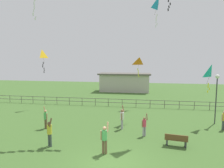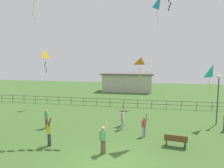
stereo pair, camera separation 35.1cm
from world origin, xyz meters
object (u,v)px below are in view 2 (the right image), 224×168
(person_0, at_px, (122,118))
(person_3, at_px, (144,125))
(kite_2, at_px, (44,55))
(lamppost, at_px, (218,89))
(kite_3, at_px, (160,3))
(person_1, at_px, (103,138))
(person_7, at_px, (46,117))
(kite_4, at_px, (213,72))
(kite_0, at_px, (141,62))
(park_bench, at_px, (176,140))
(person_6, at_px, (49,131))

(person_0, xyz_separation_m, person_3, (1.85, -1.30, -0.12))
(person_3, bearing_deg, person_0, 144.99)
(person_3, bearing_deg, kite_2, 147.28)
(lamppost, xyz_separation_m, kite_3, (-5.11, 2.38, 8.05))
(person_1, xyz_separation_m, person_3, (2.40, 3.37, -0.15))
(person_0, bearing_deg, kite_2, 147.70)
(lamppost, distance_m, person_7, 15.13)
(kite_4, bearing_deg, person_1, -139.70)
(person_0, xyz_separation_m, person_1, (-0.54, -4.67, 0.03))
(person_3, bearing_deg, kite_0, 94.70)
(person_7, height_order, kite_4, kite_4)
(lamppost, distance_m, park_bench, 7.54)
(person_0, bearing_deg, kite_0, 82.05)
(person_0, height_order, kite_4, kite_4)
(person_6, height_order, kite_4, kite_4)
(park_bench, bearing_deg, person_0, 144.71)
(person_1, bearing_deg, park_bench, 22.11)
(lamppost, height_order, kite_0, kite_0)
(kite_3, bearing_deg, lamppost, -25.01)
(person_1, xyz_separation_m, kite_3, (3.57, 9.87, 10.27))
(person_1, height_order, person_7, person_1)
(person_7, xyz_separation_m, kite_2, (-4.07, 7.49, 5.33))
(park_bench, height_order, person_0, person_0)
(lamppost, bearing_deg, kite_2, 168.52)
(park_bench, relative_size, person_1, 0.75)
(person_0, distance_m, kite_3, 11.94)
(park_bench, bearing_deg, kite_2, 146.85)
(person_1, height_order, kite_3, kite_3)
(kite_4, bearing_deg, person_6, -151.99)
(person_7, bearing_deg, kite_0, 49.59)
(lamppost, distance_m, kite_4, 1.82)
(lamppost, height_order, person_1, lamppost)
(person_0, height_order, person_7, person_0)
(person_1, relative_size, kite_0, 0.88)
(person_0, xyz_separation_m, kite_3, (3.02, 5.21, 10.31))
(lamppost, bearing_deg, person_7, -165.62)
(person_6, bearing_deg, person_1, -6.90)
(person_0, bearing_deg, person_1, -96.66)
(kite_0, height_order, kite_4, kite_0)
(kite_3, distance_m, kite_4, 8.49)
(person_6, bearing_deg, kite_2, 119.24)
(park_bench, distance_m, kite_3, 13.52)
(person_0, xyz_separation_m, kite_0, (1.10, 7.86, 4.46))
(person_1, bearing_deg, person_0, 83.34)
(kite_3, relative_size, kite_4, 1.22)
(kite_0, height_order, kite_3, kite_3)
(person_7, bearing_deg, person_1, -32.99)
(person_7, distance_m, kite_2, 10.05)
(kite_3, bearing_deg, person_6, -128.23)
(lamppost, distance_m, person_6, 14.53)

